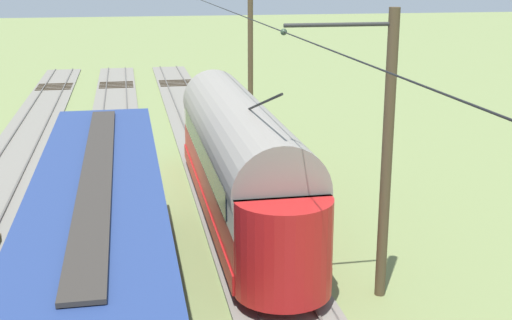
# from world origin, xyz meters

# --- Properties ---
(ground_plane) EXTENTS (220.00, 220.00, 0.00)m
(ground_plane) POSITION_xyz_m (0.00, 0.00, 0.00)
(ground_plane) COLOR olive
(track_streetcar_siding) EXTENTS (2.80, 80.00, 0.18)m
(track_streetcar_siding) POSITION_xyz_m (-4.49, -0.31, 0.05)
(track_streetcar_siding) COLOR slate
(track_streetcar_siding) RESTS_ON ground
(track_adjacent_siding) EXTENTS (2.80, 80.00, 0.18)m
(track_adjacent_siding) POSITION_xyz_m (0.00, -0.31, 0.05)
(track_adjacent_siding) COLOR slate
(track_adjacent_siding) RESTS_ON ground
(vintage_streetcar) EXTENTS (2.65, 16.33, 5.42)m
(vintage_streetcar) POSITION_xyz_m (-4.49, -1.35, 2.26)
(vintage_streetcar) COLOR red
(vintage_streetcar) RESTS_ON ground
(coach_far_siding) EXTENTS (2.96, 14.95, 3.85)m
(coach_far_siding) POSITION_xyz_m (0.00, 5.62, 2.17)
(coach_far_siding) COLOR navy
(coach_far_siding) RESTS_ON ground
(catenary_pole_foreground) EXTENTS (2.97, 0.28, 7.62)m
(catenary_pole_foreground) POSITION_xyz_m (-7.16, -14.09, 3.98)
(catenary_pole_foreground) COLOR #4C3D28
(catenary_pole_foreground) RESTS_ON ground
(catenary_pole_mid_near) EXTENTS (2.97, 0.28, 7.62)m
(catenary_pole_mid_near) POSITION_xyz_m (-7.16, 5.38, 3.98)
(catenary_pole_mid_near) COLOR #4C3D28
(catenary_pole_mid_near) RESTS_ON ground
(overhead_wire_run) EXTENTS (2.76, 42.94, 0.18)m
(overhead_wire_run) POSITION_xyz_m (-4.54, 4.61, 7.08)
(overhead_wire_run) COLOR black
(overhead_wire_run) RESTS_ON ground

